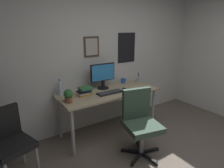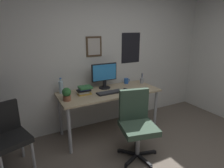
# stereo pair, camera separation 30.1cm
# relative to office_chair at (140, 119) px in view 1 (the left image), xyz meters

# --- Properties ---
(wall_back) EXTENTS (4.40, 0.10, 2.60)m
(wall_back) POSITION_rel_office_chair_xyz_m (0.13, 1.15, 0.77)
(wall_back) COLOR silver
(wall_back) RESTS_ON ground_plane
(desk) EXTENTS (1.67, 0.69, 0.75)m
(desk) POSITION_rel_office_chair_xyz_m (-0.06, 0.72, 0.15)
(desk) COLOR tan
(desk) RESTS_ON ground_plane
(office_chair) EXTENTS (0.58, 0.58, 0.95)m
(office_chair) POSITION_rel_office_chair_xyz_m (0.00, 0.00, 0.00)
(office_chair) COLOR #334738
(office_chair) RESTS_ON ground_plane
(side_chair) EXTENTS (0.53, 0.53, 0.88)m
(side_chair) POSITION_rel_office_chair_xyz_m (-1.59, 0.51, -0.03)
(side_chair) COLOR black
(side_chair) RESTS_ON ground_plane
(monitor) EXTENTS (0.46, 0.20, 0.43)m
(monitor) POSITION_rel_office_chair_xyz_m (-0.06, 0.91, 0.47)
(monitor) COLOR black
(monitor) RESTS_ON desk
(keyboard) EXTENTS (0.43, 0.15, 0.03)m
(keyboard) POSITION_rel_office_chair_xyz_m (-0.09, 0.63, 0.24)
(keyboard) COLOR black
(keyboard) RESTS_ON desk
(computer_mouse) EXTENTS (0.06, 0.11, 0.04)m
(computer_mouse) POSITION_rel_office_chair_xyz_m (0.21, 0.63, 0.24)
(computer_mouse) COLOR black
(computer_mouse) RESTS_ON desk
(water_bottle) EXTENTS (0.07, 0.07, 0.25)m
(water_bottle) POSITION_rel_office_chair_xyz_m (-0.79, 0.99, 0.33)
(water_bottle) COLOR silver
(water_bottle) RESTS_ON desk
(coffee_mug_near) EXTENTS (0.12, 0.08, 0.10)m
(coffee_mug_near) POSITION_rel_office_chair_xyz_m (0.43, 0.98, 0.27)
(coffee_mug_near) COLOR #2659B2
(coffee_mug_near) RESTS_ON desk
(potted_plant) EXTENTS (0.13, 0.13, 0.19)m
(potted_plant) POSITION_rel_office_chair_xyz_m (-0.79, 0.63, 0.33)
(potted_plant) COLOR brown
(potted_plant) RESTS_ON desk
(pen_cup) EXTENTS (0.07, 0.07, 0.20)m
(pen_cup) POSITION_rel_office_chair_xyz_m (0.70, 0.86, 0.28)
(pen_cup) COLOR #9EA0A5
(pen_cup) RESTS_ON desk
(book_stack_left) EXTENTS (0.22, 0.17, 0.14)m
(book_stack_left) POSITION_rel_office_chair_xyz_m (-0.48, 0.76, 0.30)
(book_stack_left) COLOR gold
(book_stack_left) RESTS_ON desk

